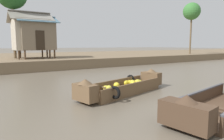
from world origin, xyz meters
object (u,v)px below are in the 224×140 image
at_px(viewer_boat, 222,102).
at_px(palm_tree_mid, 192,12).
at_px(stilt_house_left, 31,34).
at_px(stilt_house_mid_left, 36,35).
at_px(banana_boat, 124,86).

distance_m(viewer_boat, palm_tree_mid, 25.89).
distance_m(stilt_house_left, palm_tree_mid, 22.56).
bearing_deg(stilt_house_left, stilt_house_mid_left, -46.36).
relative_size(viewer_boat, stilt_house_mid_left, 1.35).
xyz_separation_m(viewer_boat, stilt_house_mid_left, (-2.08, 17.40, 2.86)).
bearing_deg(viewer_boat, stilt_house_left, 97.97).
bearing_deg(stilt_house_left, viewer_boat, -82.03).
bearing_deg(viewer_boat, stilt_house_mid_left, 96.82).
bearing_deg(banana_boat, stilt_house_mid_left, 93.40).
bearing_deg(palm_tree_mid, viewer_boat, -141.71).
distance_m(stilt_house_mid_left, palm_tree_mid, 22.13).
bearing_deg(palm_tree_mid, stilt_house_left, 173.93).
bearing_deg(stilt_house_mid_left, viewer_boat, -83.18).
height_order(viewer_boat, palm_tree_mid, palm_tree_mid).
xyz_separation_m(banana_boat, palm_tree_mid, (20.89, 11.67, 6.77)).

